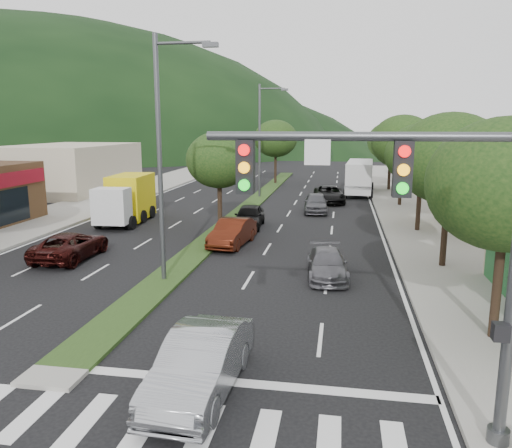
% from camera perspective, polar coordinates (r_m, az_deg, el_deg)
% --- Properties ---
extents(ground, '(160.00, 160.00, 0.00)m').
position_cam_1_polar(ground, '(14.96, -21.36, -15.39)').
color(ground, black).
rests_on(ground, ground).
extents(sidewalk_right, '(5.00, 90.00, 0.15)m').
position_cam_1_polar(sidewalk_right, '(37.26, 17.63, 0.80)').
color(sidewalk_right, gray).
rests_on(sidewalk_right, ground).
extents(sidewalk_left, '(6.00, 90.00, 0.15)m').
position_cam_1_polar(sidewalk_left, '(42.10, -19.22, 1.85)').
color(sidewalk_left, gray).
rests_on(sidewalk_left, ground).
extents(median, '(1.60, 56.00, 0.12)m').
position_cam_1_polar(median, '(40.51, -0.75, 2.11)').
color(median, '#213714').
rests_on(median, ground).
extents(crosswalk, '(19.00, 2.20, 0.01)m').
position_cam_1_polar(crosswalk, '(13.50, -25.93, -18.79)').
color(crosswalk, silver).
rests_on(crosswalk, ground).
extents(traffic_signal, '(6.12, 0.40, 7.00)m').
position_cam_1_polar(traffic_signal, '(10.12, 19.56, -0.05)').
color(traffic_signal, '#47494C').
rests_on(traffic_signal, ground).
extents(bldg_left_far, '(9.00, 14.00, 4.60)m').
position_cam_1_polar(bldg_left_far, '(52.56, -20.43, 5.98)').
color(bldg_left_far, '#B8AF92').
rests_on(bldg_left_far, ground).
extents(bldg_right_far, '(10.00, 16.00, 5.20)m').
position_cam_1_polar(bldg_right_far, '(56.80, 22.27, 6.50)').
color(bldg_right_far, '#B8AF92').
rests_on(bldg_right_far, ground).
extents(hill_far, '(176.00, 132.00, 82.00)m').
position_cam_1_polar(hill_far, '(149.60, -26.24, 7.65)').
color(hill_far, black).
rests_on(hill_far, ground).
extents(tree_r_a, '(4.60, 4.60, 6.63)m').
position_cam_1_polar(tree_r_a, '(16.13, 26.78, 4.03)').
color(tree_r_a, black).
rests_on(tree_r_a, sidewalk_right).
extents(tree_r_b, '(4.80, 4.80, 6.94)m').
position_cam_1_polar(tree_r_b, '(23.85, 21.30, 6.96)').
color(tree_r_b, black).
rests_on(tree_r_b, sidewalk_right).
extents(tree_r_c, '(4.40, 4.40, 6.48)m').
position_cam_1_polar(tree_r_c, '(31.73, 18.44, 7.51)').
color(tree_r_c, black).
rests_on(tree_r_c, sidewalk_right).
extents(tree_r_d, '(5.00, 5.00, 7.17)m').
position_cam_1_polar(tree_r_d, '(41.62, 16.44, 8.99)').
color(tree_r_d, black).
rests_on(tree_r_d, sidewalk_right).
extents(tree_r_e, '(4.60, 4.60, 6.71)m').
position_cam_1_polar(tree_r_e, '(51.57, 15.17, 9.10)').
color(tree_r_e, black).
rests_on(tree_r_e, sidewalk_right).
extents(tree_med_near, '(4.00, 4.00, 6.02)m').
position_cam_1_polar(tree_med_near, '(30.29, -4.23, 7.30)').
color(tree_med_near, black).
rests_on(tree_med_near, median).
extents(tree_med_far, '(4.80, 4.80, 6.94)m').
position_cam_1_polar(tree_med_far, '(55.82, 2.26, 9.73)').
color(tree_med_far, black).
rests_on(tree_med_far, median).
extents(streetlight_near, '(2.60, 0.25, 10.00)m').
position_cam_1_polar(streetlight_near, '(20.60, -10.47, 8.50)').
color(streetlight_near, '#47494C').
rests_on(streetlight_near, ground).
extents(streetlight_mid, '(2.60, 0.25, 10.00)m').
position_cam_1_polar(streetlight_mid, '(44.90, 0.67, 10.09)').
color(streetlight_mid, '#47494C').
rests_on(streetlight_mid, ground).
extents(sedan_silver, '(1.84, 4.74, 1.54)m').
position_cam_1_polar(sedan_silver, '(12.78, -6.39, -15.54)').
color(sedan_silver, '#9DA0A5').
rests_on(sedan_silver, ground).
extents(suv_maroon, '(2.27, 4.84, 1.34)m').
position_cam_1_polar(suv_maroon, '(26.24, -20.41, -2.32)').
color(suv_maroon, black).
rests_on(suv_maroon, ground).
extents(car_queue_a, '(1.90, 4.35, 1.46)m').
position_cam_1_polar(car_queue_a, '(32.11, -0.80, 0.90)').
color(car_queue_a, black).
rests_on(car_queue_a, ground).
extents(car_queue_b, '(2.01, 4.21, 1.18)m').
position_cam_1_polar(car_queue_b, '(21.87, 8.14, -4.55)').
color(car_queue_b, '#57565C').
rests_on(car_queue_b, ground).
extents(car_queue_c, '(2.01, 4.55, 1.45)m').
position_cam_1_polar(car_queue_c, '(27.30, -2.71, -0.98)').
color(car_queue_c, '#48180C').
rests_on(car_queue_c, ground).
extents(car_queue_d, '(2.97, 5.34, 1.41)m').
position_cam_1_polar(car_queue_d, '(42.82, 8.37, 3.37)').
color(car_queue_d, black).
rests_on(car_queue_d, ground).
extents(car_queue_e, '(2.02, 4.41, 1.47)m').
position_cam_1_polar(car_queue_e, '(37.90, 6.84, 2.43)').
color(car_queue_e, '#4C4D51').
rests_on(car_queue_e, ground).
extents(box_truck, '(2.84, 6.51, 3.14)m').
position_cam_1_polar(box_truck, '(34.90, -14.48, 2.63)').
color(box_truck, silver).
rests_on(box_truck, ground).
extents(motorhome, '(3.02, 8.27, 3.12)m').
position_cam_1_polar(motorhome, '(48.51, 11.76, 5.31)').
color(motorhome, silver).
rests_on(motorhome, ground).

